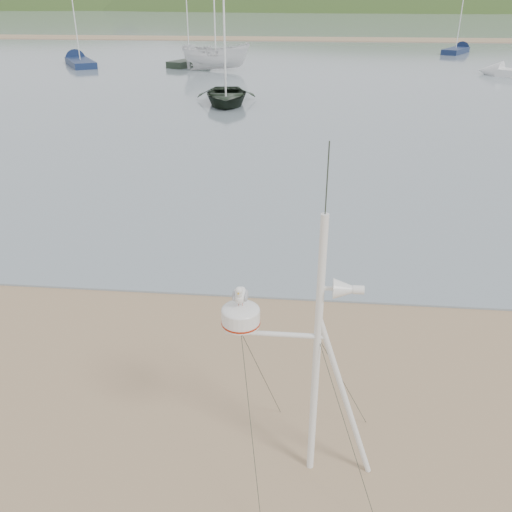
# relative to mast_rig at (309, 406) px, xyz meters

# --- Properties ---
(ground) EXTENTS (560.00, 560.00, 0.00)m
(ground) POSITION_rel_mast_rig_xyz_m (-3.57, 0.28, -1.04)
(ground) COLOR #8D7051
(ground) RESTS_ON ground
(water) EXTENTS (560.00, 256.00, 0.04)m
(water) POSITION_rel_mast_rig_xyz_m (-3.57, 132.28, -1.02)
(water) COLOR slate
(water) RESTS_ON ground
(sandbar) EXTENTS (560.00, 7.00, 0.07)m
(sandbar) POSITION_rel_mast_rig_xyz_m (-3.57, 70.28, -0.97)
(sandbar) COLOR #8D7051
(sandbar) RESTS_ON water
(hill_ridge) EXTENTS (620.00, 180.00, 80.00)m
(hill_ridge) POSITION_rel_mast_rig_xyz_m (14.94, 235.28, -20.74)
(hill_ridge) COLOR #253917
(hill_ridge) RESTS_ON ground
(mast_rig) EXTENTS (1.92, 2.05, 4.33)m
(mast_rig) POSITION_rel_mast_rig_xyz_m (0.00, 0.00, 0.00)
(mast_rig) COLOR silver
(mast_rig) RESTS_ON ground
(boat_dark) EXTENTS (3.44, 1.41, 4.68)m
(boat_dark) POSITION_rel_mast_rig_xyz_m (-4.75, 24.82, 1.33)
(boat_dark) COLOR black
(boat_dark) RESTS_ON water
(boat_white) EXTENTS (2.17, 2.11, 5.34)m
(boat_white) POSITION_rel_mast_rig_xyz_m (-7.59, 38.65, 1.67)
(boat_white) COLOR silver
(boat_white) RESTS_ON water
(sailboat_blue_near) EXTENTS (5.20, 7.03, 7.11)m
(sailboat_blue_near) POSITION_rel_mast_rig_xyz_m (-20.26, 42.12, -0.74)
(sailboat_blue_near) COLOR #132144
(sailboat_blue_near) RESTS_ON ground
(sailboat_blue_far) EXTENTS (4.30, 6.14, 6.17)m
(sailboat_blue_far) POSITION_rel_mast_rig_xyz_m (14.77, 55.22, -0.74)
(sailboat_blue_far) COLOR #132144
(sailboat_blue_far) RESTS_ON ground
(sailboat_dark_mid) EXTENTS (3.68, 6.09, 6.00)m
(sailboat_dark_mid) POSITION_rel_mast_rig_xyz_m (-9.74, 42.87, -0.74)
(sailboat_dark_mid) COLOR black
(sailboat_dark_mid) RESTS_ON ground
(sailboat_white_near) EXTENTS (6.04, 4.93, 6.31)m
(sailboat_white_near) POSITION_rel_mast_rig_xyz_m (14.21, 37.63, -0.74)
(sailboat_white_near) COLOR silver
(sailboat_white_near) RESTS_ON ground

